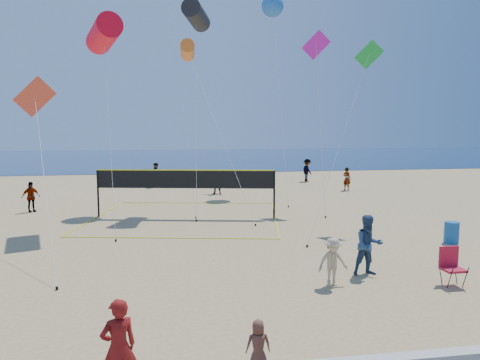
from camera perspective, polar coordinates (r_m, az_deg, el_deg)
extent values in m
plane|color=tan|center=(11.80, 5.65, -17.08)|extent=(120.00, 120.00, 0.00)
cube|color=navy|center=(72.63, -7.28, 2.76)|extent=(140.00, 50.00, 0.03)
imported|color=maroon|center=(8.92, -14.59, -19.17)|extent=(0.75, 0.63, 1.76)
imported|color=brown|center=(8.40, 2.24, -19.47)|extent=(0.44, 0.30, 0.87)
imported|color=navy|center=(15.55, 15.40, -7.67)|extent=(0.95, 0.74, 1.94)
imported|color=tan|center=(14.34, 11.25, -9.76)|extent=(0.99, 0.63, 1.46)
imported|color=gray|center=(28.37, -24.15, -1.89)|extent=(1.04, 0.92, 1.69)
imported|color=gray|center=(32.86, -2.81, -0.22)|extent=(1.69, 1.02, 1.73)
imported|color=gray|center=(35.57, 12.89, 0.13)|extent=(0.69, 0.75, 1.72)
imported|color=gray|center=(36.92, -10.13, 0.58)|extent=(0.97, 0.77, 1.92)
imported|color=gray|center=(40.64, 8.20, 1.17)|extent=(0.95, 1.37, 1.95)
cube|color=#B5142E|center=(15.45, 24.54, -9.91)|extent=(0.62, 0.56, 0.07)
cube|color=#B5142E|center=(15.56, 24.09, -8.48)|extent=(0.62, 0.06, 0.62)
cylinder|color=black|center=(15.20, 24.19, -11.04)|extent=(0.03, 0.31, 0.80)
cylinder|color=black|center=(15.56, 23.27, -10.59)|extent=(0.03, 0.31, 0.80)
cylinder|color=black|center=(15.47, 25.75, -10.81)|extent=(0.03, 0.31, 0.80)
cylinder|color=black|center=(15.82, 24.80, -10.38)|extent=(0.03, 0.31, 0.80)
cylinder|color=#175597|center=(20.98, 24.39, -5.84)|extent=(0.77, 0.77, 0.87)
cylinder|color=black|center=(25.57, -16.92, -1.61)|extent=(0.10, 0.10, 2.46)
cylinder|color=black|center=(24.20, 4.19, -1.79)|extent=(0.10, 0.10, 2.46)
cube|color=black|center=(24.37, -6.68, 0.06)|extent=(9.03, 1.88, 0.92)
cube|color=#E9F319|center=(24.32, -6.70, 1.21)|extent=(9.03, 1.89, 0.06)
cube|color=#E9F319|center=(20.23, -8.60, -7.01)|extent=(9.23, 1.95, 0.02)
cube|color=#E9F319|center=(29.16, -5.26, -2.80)|extent=(9.23, 1.95, 0.02)
cylinder|color=red|center=(23.48, -16.27, 16.72)|extent=(2.01, 3.07, 1.55)
cylinder|color=silver|center=(21.32, -15.62, 5.73)|extent=(0.61, 3.52, 8.93)
cylinder|color=black|center=(20.09, -14.90, -7.14)|extent=(0.08, 0.08, 0.10)
cylinder|color=black|center=(27.99, -5.37, 19.34)|extent=(1.85, 2.78, 1.41)
cylinder|color=silver|center=(25.19, -5.34, 8.26)|extent=(0.42, 4.22, 10.89)
cylinder|color=black|center=(23.53, -5.32, -4.95)|extent=(0.08, 0.08, 0.10)
cylinder|color=orange|center=(26.37, -6.42, 15.45)|extent=(0.87, 1.86, 0.99)
cylinder|color=silver|center=(23.94, -2.53, 5.85)|extent=(2.89, 4.52, 8.78)
cylinder|color=black|center=(22.43, 1.90, -5.49)|extent=(0.08, 0.08, 0.10)
cube|color=#F34D2E|center=(22.93, -23.73, 9.29)|extent=(1.85, 0.25, 1.83)
cylinder|color=silver|center=(18.60, -22.83, 0.85)|extent=(2.44, 8.42, 6.01)
cylinder|color=black|center=(14.90, -21.42, -12.20)|extent=(0.08, 0.08, 0.10)
cube|color=green|center=(23.67, 15.45, 14.53)|extent=(1.24, 0.65, 1.36)
cylinder|color=silver|center=(20.76, 12.20, 4.61)|extent=(4.21, 4.05, 8.07)
cylinder|color=black|center=(18.74, 8.19, -7.97)|extent=(0.08, 0.08, 0.10)
cube|color=#D41AB2|center=(27.94, 9.26, 15.94)|extent=(1.52, 0.70, 1.64)
cylinder|color=silver|center=(25.92, 9.80, 6.37)|extent=(0.44, 3.32, 9.29)
cylinder|color=black|center=(24.74, 10.39, -4.46)|extent=(0.08, 0.08, 0.10)
cylinder|color=silver|center=(26.56, -7.15, 11.04)|extent=(1.09, 5.41, 13.57)
cylinder|color=black|center=(24.27, -5.38, -4.60)|extent=(0.08, 0.08, 0.10)
sphere|color=blue|center=(35.62, 3.99, 20.42)|extent=(1.97, 1.97, 1.57)
cylinder|color=silver|center=(30.98, 4.87, 10.11)|extent=(0.72, 7.39, 13.24)
cylinder|color=black|center=(27.66, 5.93, -3.23)|extent=(0.08, 0.08, 0.10)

